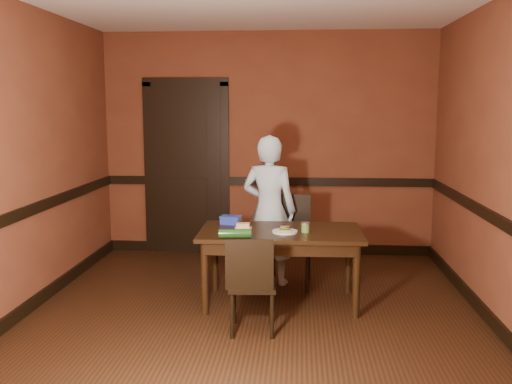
# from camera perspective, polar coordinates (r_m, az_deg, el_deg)

# --- Properties ---
(floor) EXTENTS (4.00, 4.50, 0.01)m
(floor) POSITION_cam_1_polar(r_m,az_deg,el_deg) (5.03, -0.31, -12.52)
(floor) COLOR black
(floor) RESTS_ON ground
(wall_back) EXTENTS (4.00, 0.02, 2.70)m
(wall_back) POSITION_cam_1_polar(r_m,az_deg,el_deg) (6.95, 1.20, 4.77)
(wall_back) COLOR brown
(wall_back) RESTS_ON ground
(wall_front) EXTENTS (4.00, 0.02, 2.70)m
(wall_front) POSITION_cam_1_polar(r_m,az_deg,el_deg) (2.50, -4.56, -2.04)
(wall_front) COLOR brown
(wall_front) RESTS_ON ground
(wall_left) EXTENTS (0.02, 4.50, 2.70)m
(wall_left) POSITION_cam_1_polar(r_m,az_deg,el_deg) (5.27, -22.57, 2.91)
(wall_left) COLOR brown
(wall_left) RESTS_ON ground
(wall_right) EXTENTS (0.02, 4.50, 2.70)m
(wall_right) POSITION_cam_1_polar(r_m,az_deg,el_deg) (4.97, 23.34, 2.56)
(wall_right) COLOR brown
(wall_right) RESTS_ON ground
(dado_back) EXTENTS (4.00, 0.03, 0.10)m
(dado_back) POSITION_cam_1_polar(r_m,az_deg,el_deg) (6.98, 1.18, 1.08)
(dado_back) COLOR black
(dado_back) RESTS_ON ground
(dado_left) EXTENTS (0.03, 4.50, 0.10)m
(dado_left) POSITION_cam_1_polar(r_m,az_deg,el_deg) (5.32, -22.15, -1.91)
(dado_left) COLOR black
(dado_left) RESTS_ON ground
(dado_right) EXTENTS (0.03, 4.50, 0.10)m
(dado_right) POSITION_cam_1_polar(r_m,az_deg,el_deg) (5.03, 22.88, -2.54)
(dado_right) COLOR black
(dado_right) RESTS_ON ground
(baseboard_back) EXTENTS (4.00, 0.03, 0.12)m
(baseboard_back) POSITION_cam_1_polar(r_m,az_deg,el_deg) (7.14, 1.16, -5.62)
(baseboard_back) COLOR black
(baseboard_back) RESTS_ON ground
(baseboard_left) EXTENTS (0.03, 4.50, 0.12)m
(baseboard_left) POSITION_cam_1_polar(r_m,az_deg,el_deg) (5.53, -21.65, -10.51)
(baseboard_left) COLOR black
(baseboard_left) RESTS_ON ground
(baseboard_right) EXTENTS (0.03, 4.50, 0.12)m
(baseboard_right) POSITION_cam_1_polar(r_m,az_deg,el_deg) (5.24, 22.33, -11.59)
(baseboard_right) COLOR black
(baseboard_right) RESTS_ON ground
(door) EXTENTS (1.05, 0.07, 2.20)m
(door) POSITION_cam_1_polar(r_m,az_deg,el_deg) (7.07, -6.95, 2.67)
(door) COLOR black
(door) RESTS_ON ground
(dining_table) EXTENTS (1.49, 0.85, 0.69)m
(dining_table) POSITION_cam_1_polar(r_m,az_deg,el_deg) (5.30, 2.47, -7.49)
(dining_table) COLOR black
(dining_table) RESTS_ON floor
(chair_far) EXTENTS (0.45, 0.45, 0.92)m
(chair_far) POSITION_cam_1_polar(r_m,az_deg,el_deg) (5.76, 3.41, -5.01)
(chair_far) COLOR black
(chair_far) RESTS_ON floor
(chair_near) EXTENTS (0.39, 0.39, 0.80)m
(chair_near) POSITION_cam_1_polar(r_m,az_deg,el_deg) (4.64, -0.36, -9.10)
(chair_near) COLOR black
(chair_near) RESTS_ON floor
(person) EXTENTS (0.62, 0.48, 1.53)m
(person) POSITION_cam_1_polar(r_m,az_deg,el_deg) (5.81, 1.32, -1.82)
(person) COLOR silver
(person) RESTS_ON floor
(sandwich_plate) EXTENTS (0.23, 0.23, 0.06)m
(sandwich_plate) POSITION_cam_1_polar(r_m,az_deg,el_deg) (5.12, 2.90, -3.88)
(sandwich_plate) COLOR white
(sandwich_plate) RESTS_ON dining_table
(sauce_jar) EXTENTS (0.08, 0.08, 0.09)m
(sauce_jar) POSITION_cam_1_polar(r_m,az_deg,el_deg) (5.13, 4.96, -3.54)
(sauce_jar) COLOR #5D7F39
(sauce_jar) RESTS_ON dining_table
(cheese_saucer) EXTENTS (0.16, 0.16, 0.05)m
(cheese_saucer) POSITION_cam_1_polar(r_m,az_deg,el_deg) (5.29, -1.29, -3.44)
(cheese_saucer) COLOR white
(cheese_saucer) RESTS_ON dining_table
(food_tub) EXTENTS (0.21, 0.16, 0.08)m
(food_tub) POSITION_cam_1_polar(r_m,az_deg,el_deg) (5.48, -2.56, -2.81)
(food_tub) COLOR #263DBE
(food_tub) RESTS_ON dining_table
(wrapped_veg) EXTENTS (0.29, 0.11, 0.08)m
(wrapped_veg) POSITION_cam_1_polar(r_m,az_deg,el_deg) (4.90, -2.11, -4.17)
(wrapped_veg) COLOR #1A4517
(wrapped_veg) RESTS_ON dining_table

